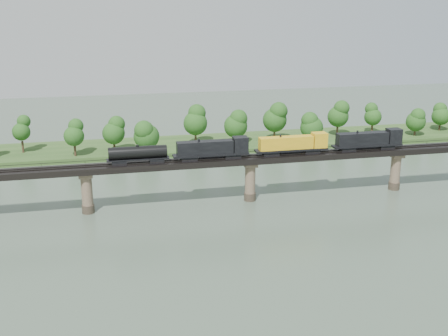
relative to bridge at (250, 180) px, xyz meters
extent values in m
plane|color=#3D4E3F|center=(0.00, -30.00, -5.46)|extent=(400.00, 400.00, 0.00)
cube|color=#2C4A1D|center=(0.00, 55.00, -4.66)|extent=(300.00, 24.00, 1.60)
cylinder|color=#473A2D|center=(-40.00, 0.00, -4.46)|extent=(3.00, 3.00, 2.00)
cylinder|color=#7B6650|center=(-40.00, 0.00, 0.04)|extent=(2.60, 2.60, 9.00)
cube|color=#7B6650|center=(-40.00, 0.00, 4.04)|extent=(3.20, 3.20, 1.00)
cylinder|color=#473A2D|center=(0.00, 0.00, -4.46)|extent=(3.00, 3.00, 2.00)
cylinder|color=#7B6650|center=(0.00, 0.00, 0.04)|extent=(2.60, 2.60, 9.00)
cube|color=#7B6650|center=(0.00, 0.00, 4.04)|extent=(3.20, 3.20, 1.00)
cylinder|color=#473A2D|center=(40.00, 0.00, -4.46)|extent=(3.00, 3.00, 2.00)
cylinder|color=#7B6650|center=(40.00, 0.00, 0.04)|extent=(2.60, 2.60, 9.00)
cube|color=#7B6650|center=(40.00, 0.00, 4.04)|extent=(3.20, 3.20, 1.00)
cube|color=black|center=(0.00, 0.00, 5.29)|extent=(220.00, 5.00, 1.50)
cube|color=black|center=(0.00, -0.75, 6.12)|extent=(220.00, 0.12, 0.16)
cube|color=black|center=(0.00, 0.75, 6.12)|extent=(220.00, 0.12, 0.16)
cube|color=black|center=(0.00, -2.40, 6.74)|extent=(220.00, 0.10, 0.10)
cube|color=black|center=(0.00, 2.40, 6.74)|extent=(220.00, 0.10, 0.10)
cube|color=black|center=(0.00, -2.40, 6.39)|extent=(0.08, 0.08, 0.70)
cube|color=black|center=(0.00, 2.40, 6.39)|extent=(0.08, 0.08, 0.70)
cylinder|color=#382619|center=(-60.94, 54.18, -2.00)|extent=(0.70, 0.70, 3.71)
sphere|color=#194614|center=(-60.94, 54.18, 2.95)|extent=(5.67, 5.67, 5.67)
sphere|color=#194614|center=(-60.94, 54.18, 6.04)|extent=(4.25, 4.25, 4.25)
cylinder|color=#382619|center=(-44.43, 46.31, -2.10)|extent=(0.70, 0.70, 3.51)
sphere|color=#194614|center=(-44.43, 46.31, 2.57)|extent=(6.31, 6.31, 6.31)
sphere|color=#194614|center=(-44.43, 46.31, 5.50)|extent=(4.73, 4.73, 4.73)
cylinder|color=#382619|center=(-32.24, 48.84, -2.19)|extent=(0.70, 0.70, 3.34)
sphere|color=#194614|center=(-32.24, 48.84, 2.27)|extent=(7.18, 7.18, 7.18)
sphere|color=#194614|center=(-32.24, 48.84, 5.06)|extent=(5.39, 5.39, 5.39)
cylinder|color=#382619|center=(-22.01, 46.15, -2.45)|extent=(0.70, 0.70, 2.83)
sphere|color=#194614|center=(-22.01, 46.15, 1.32)|extent=(8.26, 8.26, 8.26)
sphere|color=#194614|center=(-22.01, 46.15, 3.68)|extent=(6.19, 6.19, 6.19)
cylinder|color=#382619|center=(-5.04, 52.68, -1.88)|extent=(0.70, 0.70, 3.96)
sphere|color=#194614|center=(-5.04, 52.68, 3.41)|extent=(8.07, 8.07, 8.07)
sphere|color=#194614|center=(-5.04, 52.68, 6.71)|extent=(6.05, 6.05, 6.05)
cylinder|color=#382619|center=(8.52, 51.14, -2.23)|extent=(0.70, 0.70, 3.27)
sphere|color=#194614|center=(8.52, 51.14, 2.13)|extent=(8.03, 8.03, 8.03)
sphere|color=#194614|center=(8.52, 51.14, 4.85)|extent=(6.02, 6.02, 6.02)
cylinder|color=#382619|center=(22.65, 52.31, -1.90)|extent=(0.70, 0.70, 3.92)
sphere|color=#194614|center=(22.65, 52.31, 3.33)|extent=(8.29, 8.29, 8.29)
sphere|color=#194614|center=(22.65, 52.31, 6.60)|extent=(6.21, 6.21, 6.21)
cylinder|color=#382619|center=(33.59, 45.35, -2.35)|extent=(0.70, 0.70, 3.02)
sphere|color=#194614|center=(33.59, 45.35, 1.69)|extent=(7.74, 7.74, 7.74)
sphere|color=#194614|center=(33.59, 45.35, 4.21)|extent=(5.80, 5.80, 5.80)
cylinder|color=#382619|center=(46.81, 54.03, -1.96)|extent=(0.70, 0.70, 3.80)
sphere|color=#194614|center=(46.81, 54.03, 3.10)|extent=(7.47, 7.47, 7.47)
sphere|color=#194614|center=(46.81, 54.03, 6.27)|extent=(5.60, 5.60, 5.60)
cylinder|color=#382619|center=(60.48, 54.26, -2.17)|extent=(0.70, 0.70, 3.38)
sphere|color=#194614|center=(60.48, 54.26, 2.34)|extent=(6.23, 6.23, 6.23)
sphere|color=#194614|center=(60.48, 54.26, 5.16)|extent=(4.67, 4.67, 4.67)
cylinder|color=#382619|center=(74.35, 48.39, -2.47)|extent=(0.70, 0.70, 2.77)
sphere|color=#194614|center=(74.35, 48.39, 1.22)|extent=(7.04, 7.04, 7.04)
sphere|color=#194614|center=(74.35, 48.39, 3.54)|extent=(5.28, 5.28, 5.28)
cylinder|color=#382619|center=(87.62, 53.57, -2.39)|extent=(0.70, 0.70, 2.94)
sphere|color=#194614|center=(87.62, 53.57, 1.54)|extent=(6.73, 6.73, 6.73)
sphere|color=#194614|center=(87.62, 53.57, 3.99)|extent=(5.05, 5.05, 5.05)
cube|color=black|center=(36.63, 0.00, 6.58)|extent=(3.93, 2.36, 1.08)
cube|color=black|center=(25.83, 0.00, 6.58)|extent=(3.93, 2.36, 1.08)
cube|color=black|center=(31.23, 0.00, 7.27)|extent=(18.65, 2.94, 0.49)
cube|color=black|center=(29.75, 0.00, 9.08)|extent=(13.74, 2.65, 3.14)
cube|color=black|center=(38.59, 0.00, 9.38)|extent=(3.53, 2.94, 3.73)
cylinder|color=black|center=(31.23, 0.00, 6.73)|extent=(5.89, 1.37, 1.37)
cube|color=black|center=(16.01, 0.00, 6.58)|extent=(3.93, 2.36, 1.08)
cube|color=black|center=(5.21, 0.00, 6.58)|extent=(3.93, 2.36, 1.08)
cube|color=black|center=(10.61, 0.00, 7.27)|extent=(18.65, 2.94, 0.49)
cube|color=gold|center=(9.14, 0.00, 9.08)|extent=(13.74, 2.65, 3.14)
cube|color=gold|center=(17.98, 0.00, 9.38)|extent=(3.53, 2.94, 3.73)
cylinder|color=black|center=(10.61, 0.00, 6.73)|extent=(5.89, 1.37, 1.37)
cube|color=black|center=(-4.60, 0.00, 6.58)|extent=(3.93, 2.36, 1.08)
cube|color=black|center=(-15.40, 0.00, 6.58)|extent=(3.93, 2.36, 1.08)
cube|color=black|center=(-10.00, 0.00, 7.27)|extent=(18.65, 2.94, 0.49)
cube|color=black|center=(-11.47, 0.00, 9.08)|extent=(13.74, 2.65, 3.14)
cube|color=black|center=(-2.64, 0.00, 9.38)|extent=(3.53, 2.94, 3.73)
cylinder|color=black|center=(-10.00, 0.00, 6.73)|extent=(5.89, 1.37, 1.37)
cube|color=black|center=(-23.25, 0.00, 6.58)|extent=(3.44, 2.16, 1.08)
cube|color=black|center=(-32.09, 0.00, 6.58)|extent=(3.44, 2.16, 1.08)
cube|color=black|center=(-27.67, 0.00, 7.22)|extent=(14.72, 2.36, 0.29)
cylinder|color=black|center=(-27.67, 0.00, 8.79)|extent=(13.74, 2.94, 2.94)
cylinder|color=black|center=(-27.67, 0.00, 10.36)|extent=(0.69, 0.69, 0.49)
camera|label=1|loc=(-35.07, -129.41, 44.06)|focal=45.00mm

